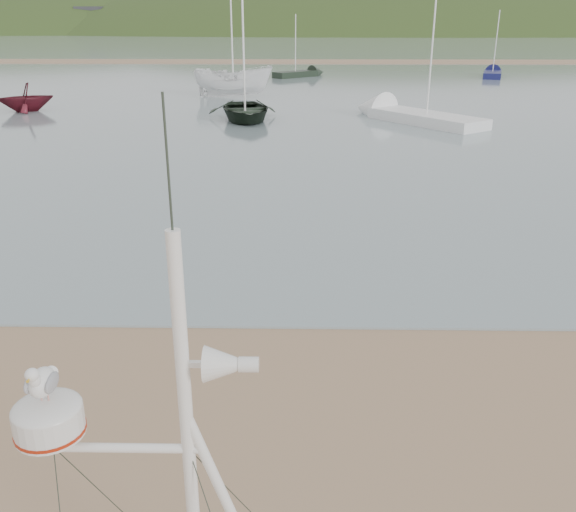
{
  "coord_description": "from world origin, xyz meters",
  "views": [
    {
      "loc": [
        2.43,
        -5.17,
        4.94
      ],
      "look_at": [
        2.32,
        1.0,
        2.51
      ],
      "focal_mm": 38.0,
      "sensor_mm": 36.0,
      "label": 1
    }
  ],
  "objects_px": {
    "sailboat_blue_far": "(493,73)",
    "boat_white": "(232,56)",
    "boat_red": "(23,84)",
    "sailboat_white_near": "(393,113)",
    "boat_dark": "(244,70)",
    "sailboat_dark_mid": "(306,73)"
  },
  "relations": [
    {
      "from": "sailboat_blue_far",
      "to": "boat_white",
      "type": "bearing_deg",
      "value": -143.76
    },
    {
      "from": "boat_red",
      "to": "sailboat_blue_far",
      "type": "bearing_deg",
      "value": 94.77
    },
    {
      "from": "boat_red",
      "to": "sailboat_white_near",
      "type": "xyz_separation_m",
      "value": [
        20.09,
        -1.96,
        -1.2
      ]
    },
    {
      "from": "boat_dark",
      "to": "sailboat_white_near",
      "type": "relative_size",
      "value": 0.61
    },
    {
      "from": "boat_dark",
      "to": "sailboat_dark_mid",
      "type": "height_order",
      "value": "sailboat_dark_mid"
    },
    {
      "from": "sailboat_blue_far",
      "to": "sailboat_dark_mid",
      "type": "relative_size",
      "value": 1.1
    },
    {
      "from": "sailboat_blue_far",
      "to": "sailboat_dark_mid",
      "type": "bearing_deg",
      "value": -178.18
    },
    {
      "from": "sailboat_blue_far",
      "to": "sailboat_white_near",
      "type": "bearing_deg",
      "value": -116.9
    },
    {
      "from": "boat_red",
      "to": "sailboat_blue_far",
      "type": "xyz_separation_m",
      "value": [
        32.49,
        22.48,
        -1.2
      ]
    },
    {
      "from": "sailboat_dark_mid",
      "to": "boat_dark",
      "type": "bearing_deg",
      "value": -97.72
    },
    {
      "from": "boat_dark",
      "to": "boat_white",
      "type": "relative_size",
      "value": 0.96
    },
    {
      "from": "boat_red",
      "to": "sailboat_blue_far",
      "type": "relative_size",
      "value": 0.48
    },
    {
      "from": "sailboat_white_near",
      "to": "sailboat_blue_far",
      "type": "height_order",
      "value": "sailboat_white_near"
    },
    {
      "from": "sailboat_white_near",
      "to": "sailboat_blue_far",
      "type": "xyz_separation_m",
      "value": [
        12.4,
        24.44,
        0.0
      ]
    },
    {
      "from": "boat_dark",
      "to": "boat_red",
      "type": "bearing_deg",
      "value": 156.38
    },
    {
      "from": "sailboat_blue_far",
      "to": "boat_dark",
      "type": "bearing_deg",
      "value": -128.17
    },
    {
      "from": "boat_white",
      "to": "sailboat_white_near",
      "type": "height_order",
      "value": "sailboat_white_near"
    },
    {
      "from": "boat_red",
      "to": "boat_white",
      "type": "bearing_deg",
      "value": 91.48
    },
    {
      "from": "boat_red",
      "to": "sailboat_dark_mid",
      "type": "height_order",
      "value": "sailboat_dark_mid"
    },
    {
      "from": "boat_dark",
      "to": "sailboat_dark_mid",
      "type": "bearing_deg",
      "value": 72.21
    },
    {
      "from": "sailboat_white_near",
      "to": "sailboat_dark_mid",
      "type": "xyz_separation_m",
      "value": [
        -4.24,
        23.91,
        0.0
      ]
    },
    {
      "from": "sailboat_white_near",
      "to": "sailboat_dark_mid",
      "type": "height_order",
      "value": "sailboat_white_near"
    }
  ]
}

